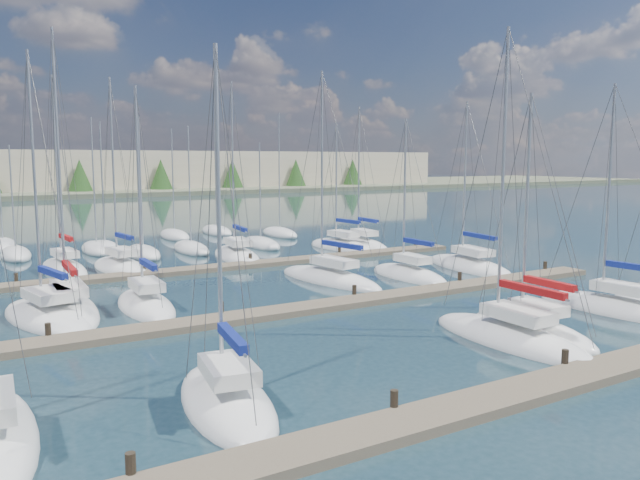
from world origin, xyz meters
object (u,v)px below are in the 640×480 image
sailboat_j (146,305)px  sailboat_o (120,267)px  sailboat_r (362,245)px  sailboat_e (531,331)px  sailboat_d (509,338)px  sailboat_h (47,317)px  sailboat_q (341,246)px  sailboat_p (237,255)px  sailboat_i (69,308)px  sailboat_k (330,279)px  sailboat_l (409,275)px  sailboat_n (64,268)px  sailboat_c (227,401)px  sailboat_m (469,266)px  sailboat_f (615,309)px

sailboat_j → sailboat_o: sailboat_o is taller
sailboat_r → sailboat_e: bearing=-105.6°
sailboat_d → sailboat_h: bearing=139.9°
sailboat_q → sailboat_p: (-10.11, -0.14, 0.01)m
sailboat_j → sailboat_i: 3.88m
sailboat_k → sailboat_i: bearing=171.5°
sailboat_l → sailboat_n: bearing=143.4°
sailboat_c → sailboat_i: bearing=106.9°
sailboat_q → sailboat_o: 19.52m
sailboat_h → sailboat_d: size_ratio=0.98×
sailboat_n → sailboat_d: bearing=-68.9°
sailboat_k → sailboat_j: bearing=177.6°
sailboat_j → sailboat_d: 18.54m
sailboat_r → sailboat_d: 30.27m
sailboat_d → sailboat_l: bearing=68.4°
sailboat_m → sailboat_l: (-6.01, -0.58, 0.01)m
sailboat_i → sailboat_k: 15.98m
sailboat_h → sailboat_r: 31.42m
sailboat_e → sailboat_l: 14.19m
sailboat_c → sailboat_d: (13.32, 0.38, 0.00)m
sailboat_j → sailboat_i: sailboat_i is taller
sailboat_k → sailboat_d: bearing=-100.2°
sailboat_q → sailboat_i: (-24.86, -12.44, 0.02)m
sailboat_k → sailboat_e: bearing=-93.9°
sailboat_h → sailboat_k: size_ratio=0.97×
sailboat_q → sailboat_l: (-3.66, -14.10, 0.01)m
sailboat_p → sailboat_i: bearing=-131.8°
sailboat_q → sailboat_f: sailboat_f is taller
sailboat_q → sailboat_j: 25.27m
sailboat_e → sailboat_d: sailboat_d is taller
sailboat_n → sailboat_k: 19.16m
sailboat_c → sailboat_j: bearing=93.4°
sailboat_r → sailboat_l: 15.28m
sailboat_j → sailboat_o: size_ratio=0.86×
sailboat_h → sailboat_m: sailboat_h is taller
sailboat_j → sailboat_l: 17.55m
sailboat_q → sailboat_d: size_ratio=0.83×
sailboat_n → sailboat_e: bearing=-66.0°
sailboat_r → sailboat_d: size_ratio=0.94×
sailboat_h → sailboat_d: (16.71, -14.36, 0.01)m
sailboat_h → sailboat_c: bearing=-88.9°
sailboat_l → sailboat_d: bearing=-112.0°
sailboat_i → sailboat_d: 21.97m
sailboat_m → sailboat_l: sailboat_m is taller
sailboat_d → sailboat_k: sailboat_k is taller
sailboat_q → sailboat_l: bearing=-110.5°
sailboat_i → sailboat_p: bearing=41.4°
sailboat_r → sailboat_i: sailboat_i is taller
sailboat_f → sailboat_h: bearing=148.2°
sailboat_p → sailboat_e: bearing=-76.5°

